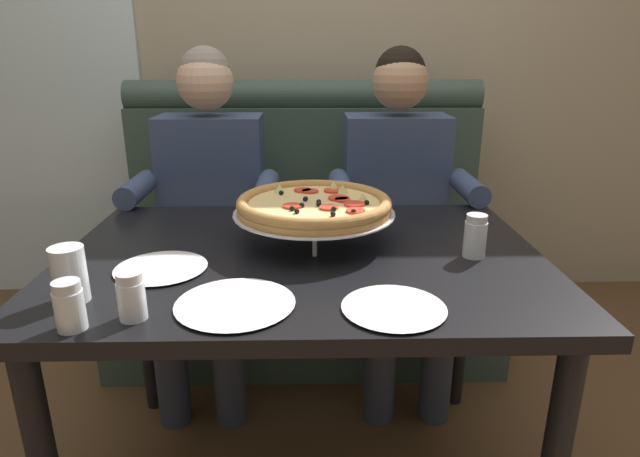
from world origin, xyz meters
TOP-DOWN VIEW (x-y plane):
  - back_wall_with_window at (0.00, 1.48)m, footprint 6.00×0.12m
  - window_panel at (-1.36, 1.41)m, footprint 1.10×0.02m
  - booth_bench at (0.00, 0.91)m, footprint 1.61×0.78m
  - dining_table at (0.00, 0.00)m, footprint 1.26×0.89m
  - diner_left at (-0.36, 0.65)m, footprint 0.54×0.64m
  - diner_right at (0.36, 0.65)m, footprint 0.54×0.64m
  - pizza at (0.03, 0.10)m, footprint 0.45×0.45m
  - shaker_parmesan at (0.45, -0.04)m, footprint 0.06×0.06m
  - shaker_oregano at (-0.33, -0.35)m, footprint 0.06×0.06m
  - shaker_pepper_flakes at (-0.44, -0.39)m, footprint 0.06×0.06m
  - plate_near_left at (-0.14, -0.30)m, footprint 0.25×0.25m
  - plate_near_right at (0.19, -0.33)m, footprint 0.22×0.22m
  - plate_far_side at (-0.34, -0.10)m, footprint 0.22×0.22m
  - drinking_glass at (-0.49, -0.27)m, footprint 0.07×0.07m

SIDE VIEW (x-z plane):
  - booth_bench at x=0.00m, z-range -0.17..0.96m
  - dining_table at x=0.00m, z-range 0.29..1.03m
  - diner_left at x=-0.36m, z-range 0.07..1.35m
  - diner_right at x=0.36m, z-range 0.07..1.35m
  - plate_near_left at x=-0.14m, z-range 0.75..0.77m
  - plate_near_right at x=0.19m, z-range 0.75..0.77m
  - plate_far_side at x=-0.34m, z-range 0.75..0.77m
  - shaker_pepper_flakes at x=-0.44m, z-range 0.74..0.84m
  - shaker_oregano at x=-0.33m, z-range 0.74..0.84m
  - shaker_parmesan at x=0.45m, z-range 0.74..0.85m
  - drinking_glass at x=-0.49m, z-range 0.74..0.86m
  - pizza at x=0.03m, z-range 0.78..0.92m
  - back_wall_with_window at x=0.00m, z-range 0.00..2.80m
  - window_panel at x=-1.36m, z-range 0.00..2.80m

